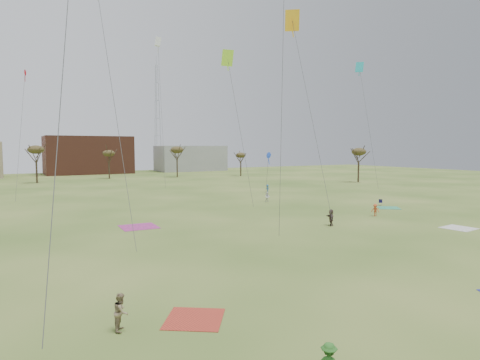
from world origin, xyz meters
TOP-DOWN VIEW (x-y plane):
  - ground at (0.00, 0.00)m, footprint 260.00×260.00m
  - spectator_fore_b at (-13.86, -1.22)m, footprint 0.96×1.05m
  - spectator_fore_c at (12.00, 13.22)m, footprint 1.09×1.73m
  - flyer_mid_b at (20.97, 15.18)m, footprint 0.90×1.11m
  - spectator_mid_e at (16.64, 32.56)m, footprint 0.97×0.92m
  - flyer_far_c at (24.24, 44.01)m, footprint 0.71×1.04m
  - blanket_red at (-10.46, -1.77)m, footprint 3.80×3.80m
  - blanket_cream at (22.62, 5.48)m, footprint 3.23×3.23m
  - blanket_plum at (-6.21, 22.79)m, footprint 3.84×3.84m
  - blanket_olive at (27.94, 19.05)m, footprint 4.00×4.00m
  - camp_chair_right at (28.98, 21.40)m, footprint 0.74×0.73m
  - kites_aloft at (4.07, 27.36)m, footprint 68.61×69.22m
  - tree_line at (-2.85, 79.12)m, footprint 117.44×49.32m
  - building_brick at (5.00, 120.00)m, footprint 26.00×16.00m
  - building_grey at (40.00, 118.00)m, footprint 24.00×12.00m
  - radio_tower at (30.00, 125.00)m, footprint 1.51×1.72m

SIDE VIEW (x-z plane):
  - ground at x=0.00m, z-range 0.00..0.00m
  - blanket_red at x=-10.46m, z-range -0.01..0.02m
  - blanket_cream at x=22.62m, z-range -0.01..0.02m
  - blanket_plum at x=-6.21m, z-range -0.01..0.02m
  - blanket_olive at x=27.94m, z-range -0.01..0.02m
  - camp_chair_right at x=28.98m, z-range -0.18..0.69m
  - flyer_far_c at x=24.24m, z-range 0.00..1.49m
  - flyer_mid_b at x=20.97m, z-range 0.00..1.50m
  - spectator_mid_e at x=16.64m, z-range 0.00..1.58m
  - spectator_fore_b at x=-13.86m, z-range 0.00..1.75m
  - spectator_fore_c at x=12.00m, z-range 0.00..1.78m
  - building_grey at x=40.00m, z-range 0.00..9.00m
  - building_brick at x=5.00m, z-range 0.00..12.00m
  - tree_line at x=-2.85m, z-range 2.63..11.54m
  - radio_tower at x=30.00m, z-range -1.29..39.71m
  - kites_aloft at x=4.07m, z-range 9.29..37.12m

